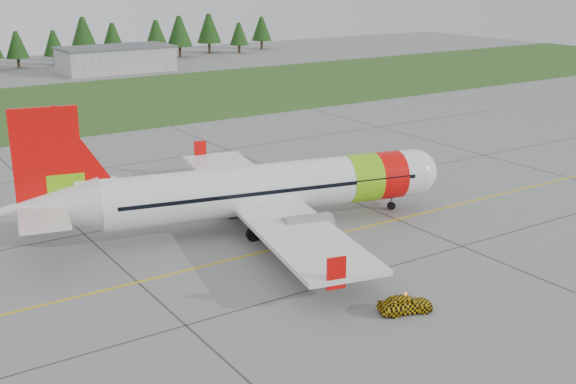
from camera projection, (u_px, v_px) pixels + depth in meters
ground at (368, 273)px, 54.00m from camera, size 320.00×320.00×0.00m
aircraft at (259, 190)px, 62.88m from camera, size 38.61×36.20×11.83m
follow_me_car at (406, 287)px, 47.31m from camera, size 1.66×1.80×3.67m
grass_strip at (51, 107)px, 119.33m from camera, size 320.00×50.00×0.03m
taxi_guideline at (307, 241)px, 60.37m from camera, size 120.00×0.25×0.02m
hangar_east at (116, 60)px, 160.44m from camera, size 24.00×12.00×5.20m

